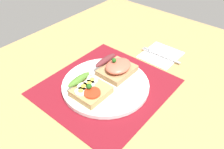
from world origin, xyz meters
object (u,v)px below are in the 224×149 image
Objects in this scene: sandwich_egg_tomato at (89,89)px; fork at (159,55)px; sandwich_salmon at (116,67)px; plate at (106,85)px; napkin at (161,55)px.

fork is at bearing -8.38° from sandwich_egg_tomato.
sandwich_salmon is 19.44cm from fork.
plate is at bearing 171.03° from fork.
fork is at bearing -14.19° from sandwich_salmon.
sandwich_egg_tomato is at bearing 171.80° from napkin.
sandwich_salmon reaches higher than sandwich_egg_tomato.
sandwich_salmon reaches higher than plate.
plate is 1.73× the size of fork.
napkin is (19.63, -4.76, -3.29)cm from sandwich_salmon.
sandwich_egg_tomato is 12.32cm from sandwich_salmon.
plate is 2.42× the size of sandwich_salmon.
plate reaches higher than fork.
sandwich_salmon reaches higher than fork.
sandwich_egg_tomato is at bearing -179.27° from sandwich_salmon.
fork reaches higher than napkin.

